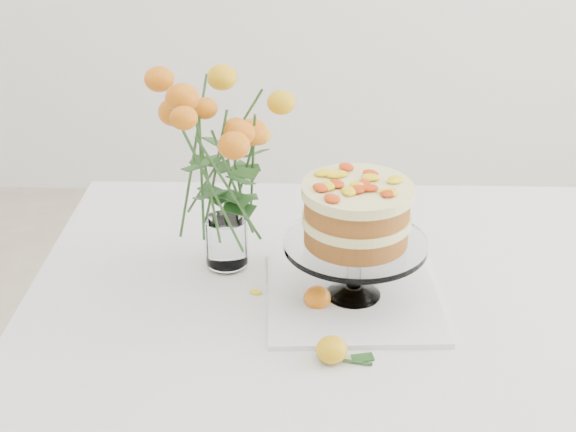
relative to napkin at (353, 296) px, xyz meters
The scene contains 10 objects.
table 0.13m from the napkin, 42.34° to the left, with size 1.43×0.93×0.76m.
napkin is the anchor object (origin of this frame).
cake_stand 0.17m from the napkin, 116.57° to the right, with size 0.27×0.27×0.24m.
rose_vase 0.38m from the napkin, 155.42° to the left, with size 0.38×0.38×0.44m.
loose_rose_near 0.20m from the napkin, 103.04° to the right, with size 0.10×0.05×0.05m.
loose_rose_far 0.08m from the napkin, 155.11° to the right, with size 0.09×0.05×0.04m.
stray_petal_a 0.06m from the napkin, 144.15° to the right, with size 0.03×0.02×0.00m, color yellow.
stray_petal_b 0.09m from the napkin, 56.37° to the right, with size 0.03×0.02×0.00m, color yellow.
stray_petal_c 0.15m from the napkin, 52.02° to the right, with size 0.03×0.02×0.00m, color yellow.
stray_petal_d 0.19m from the napkin, behind, with size 0.03×0.02×0.00m, color yellow.
Camera 1 is at (-0.16, -1.37, 1.61)m, focal length 50.00 mm.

